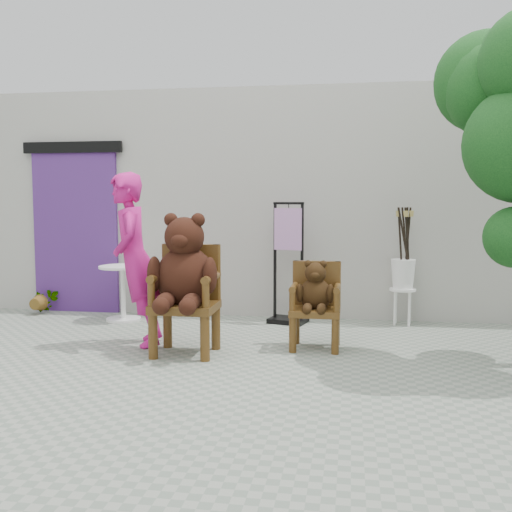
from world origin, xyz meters
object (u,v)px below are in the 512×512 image
(cafe_table, at_px, (123,286))
(display_stand, at_px, (288,277))
(person, at_px, (136,260))
(chair_small, at_px, (315,296))
(stool_bucket, at_px, (403,273))
(chair_big, at_px, (185,276))

(cafe_table, height_order, display_stand, display_stand)
(person, bearing_deg, chair_small, 77.94)
(chair_small, distance_m, display_stand, 1.32)
(stool_bucket, bearing_deg, cafe_table, -175.47)
(person, bearing_deg, chair_big, 49.16)
(cafe_table, bearing_deg, display_stand, 4.99)
(chair_big, distance_m, chair_small, 1.36)
(chair_big, xyz_separation_m, person, (-0.60, 0.26, 0.12))
(chair_big, height_order, person, person)
(person, xyz_separation_m, cafe_table, (-0.65, 1.24, -0.47))
(chair_big, height_order, display_stand, display_stand)
(chair_small, xyz_separation_m, display_stand, (-0.42, 1.25, 0.03))
(chair_small, bearing_deg, chair_big, -160.98)
(person, distance_m, cafe_table, 1.48)
(display_stand, bearing_deg, person, -120.81)
(chair_small, bearing_deg, cafe_table, 157.11)
(chair_big, height_order, stool_bucket, stool_bucket)
(chair_big, distance_m, display_stand, 1.90)
(person, bearing_deg, display_stand, 116.95)
(chair_big, height_order, chair_small, chair_big)
(display_stand, bearing_deg, chair_small, -56.89)
(display_stand, bearing_deg, cafe_table, -160.35)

